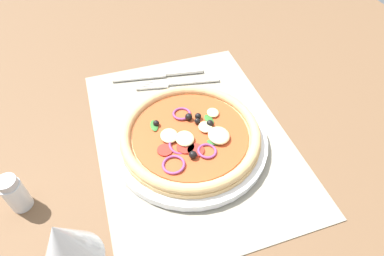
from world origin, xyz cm
name	(u,v)px	position (x,y,z in cm)	size (l,w,h in cm)	color
ground_plane	(191,140)	(0.00, 0.00, -1.20)	(190.00, 140.00, 2.40)	brown
placemat	(191,135)	(0.00, 0.00, 0.20)	(46.76, 34.19, 0.40)	gray
plate	(190,141)	(-1.89, 0.74, 1.12)	(27.43, 27.43, 1.44)	white
pizza	(190,134)	(-1.95, 0.74, 2.93)	(24.82, 24.82, 2.65)	tan
fork	(173,83)	(15.12, -0.79, 0.62)	(4.83, 17.97, 0.44)	silver
knife	(157,74)	(19.12, 1.79, 0.65)	(4.79, 20.01, 0.62)	silver
wine_glass	(66,246)	(-19.54, 20.88, 10.08)	(7.20, 7.20, 14.90)	silver
pepper_shaker	(15,194)	(-5.40, 29.36, 3.25)	(3.20, 3.20, 6.70)	silver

